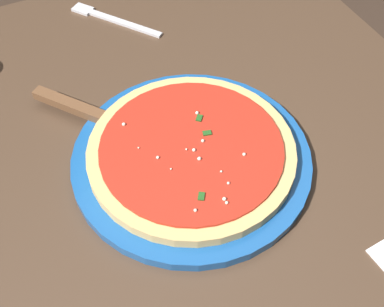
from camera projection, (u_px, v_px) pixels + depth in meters
restaurant_table at (181, 196)px, 0.85m from camera, size 0.85×0.90×0.73m
serving_plate at (192, 159)px, 0.71m from camera, size 0.34×0.34×0.02m
pizza at (192, 151)px, 0.70m from camera, size 0.29×0.29×0.02m
pizza_server at (94, 115)px, 0.75m from camera, size 0.17×0.20×0.01m
fork at (111, 19)px, 0.93m from camera, size 0.13×0.16×0.00m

